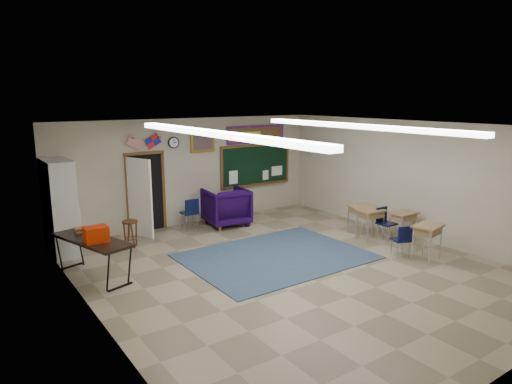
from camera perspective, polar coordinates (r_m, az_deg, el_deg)
floor at (r=9.82m, az=4.45°, el=-9.59°), size 9.00×9.00×0.00m
back_wall at (r=13.10m, az=-8.01°, el=2.58°), size 8.00×0.04×3.00m
left_wall at (r=7.57m, az=-19.60°, el=-4.82°), size 0.04×9.00×3.00m
right_wall at (r=12.27m, az=19.19°, el=1.41°), size 0.04×9.00×3.00m
ceiling at (r=9.16m, az=4.75°, el=8.16°), size 8.00×9.00×0.04m
area_rug at (r=10.52m, az=2.52°, el=-8.02°), size 4.00×3.00×0.02m
fluorescent_strips at (r=9.17m, az=4.74°, el=7.79°), size 3.86×6.00×0.10m
doorway at (r=12.45m, az=-13.80°, el=-0.21°), size 1.10×0.89×2.16m
chalkboard at (r=14.19m, az=0.01°, el=3.25°), size 2.55×0.14×1.30m
bulletin_board at (r=14.08m, az=0.00°, el=7.22°), size 2.10×0.05×0.55m
framed_art_print at (r=13.12m, az=-6.68°, el=6.37°), size 0.75×0.05×0.65m
wall_clock at (r=12.72m, az=-10.27°, el=6.09°), size 0.32×0.05×0.32m
wall_flags at (r=12.36m, az=-13.84°, el=6.38°), size 1.16×0.06×0.70m
storage_cabinet at (r=11.37m, az=-23.30°, el=-1.76°), size 0.59×1.25×2.20m
wingback_armchair at (r=12.94m, az=-3.74°, el=-1.84°), size 1.26×1.29×1.06m
student_chair_reading at (r=12.66m, az=-8.32°, el=-2.69°), size 0.45×0.45×0.87m
student_chair_desk_a at (r=10.92m, az=17.63°, el=-5.81°), size 0.49×0.49×0.75m
student_chair_desk_b at (r=12.01m, az=16.01°, el=-3.92°), size 0.42×0.42×0.83m
student_desk_front_left at (r=11.97m, az=14.09°, el=-3.75°), size 0.69×0.53×0.79m
student_desk_front_right at (r=12.41m, az=12.99°, el=-3.18°), size 0.72×0.60×0.77m
student_desk_back_left at (r=10.86m, az=20.58°, el=-5.70°), size 0.76×0.62×0.81m
student_desk_back_right at (r=12.01m, az=17.89°, el=-3.97°), size 0.66×0.51×0.77m
folding_table at (r=9.79m, az=-19.69°, el=-7.57°), size 1.19×2.07×1.12m
wooden_stool at (r=11.47m, az=-15.41°, el=-5.02°), size 0.37×0.37×0.66m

